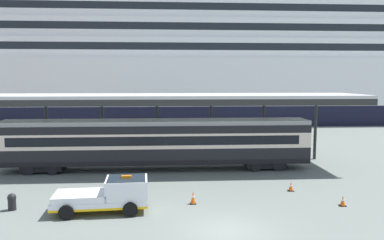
% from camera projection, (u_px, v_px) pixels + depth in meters
% --- Properties ---
extents(ground_plane, '(400.00, 400.00, 0.00)m').
position_uv_depth(ground_plane, '(227.00, 231.00, 18.26)').
color(ground_plane, slate).
extents(cruise_ship, '(171.24, 27.20, 34.04)m').
position_uv_depth(cruise_ship, '(114.00, 61.00, 69.48)').
color(cruise_ship, black).
rests_on(cruise_ship, ground).
extents(platform_canopy, '(34.01, 6.26, 6.15)m').
position_uv_depth(platform_canopy, '(156.00, 98.00, 30.51)').
color(platform_canopy, '#BABABA').
rests_on(platform_canopy, ground).
extents(train_carriage, '(24.79, 2.81, 4.11)m').
position_uv_depth(train_carriage, '(156.00, 142.00, 30.41)').
color(train_carriage, black).
rests_on(train_carriage, ground).
extents(service_truck, '(5.32, 2.52, 2.02)m').
position_uv_depth(service_truck, '(110.00, 194.00, 20.86)').
color(service_truck, white).
rests_on(service_truck, ground).
extents(traffic_cone_near, '(0.36, 0.36, 0.78)m').
position_uv_depth(traffic_cone_near, '(193.00, 198.00, 22.17)').
color(traffic_cone_near, black).
rests_on(traffic_cone_near, ground).
extents(traffic_cone_mid, '(0.36, 0.36, 0.61)m').
position_uv_depth(traffic_cone_mid, '(343.00, 201.00, 21.82)').
color(traffic_cone_mid, black).
rests_on(traffic_cone_mid, ground).
extents(traffic_cone_far, '(0.36, 0.36, 0.62)m').
position_uv_depth(traffic_cone_far, '(291.00, 186.00, 24.75)').
color(traffic_cone_far, black).
rests_on(traffic_cone_far, ground).
extents(quay_bollard, '(0.48, 0.48, 0.96)m').
position_uv_depth(quay_bollard, '(12.00, 201.00, 21.10)').
color(quay_bollard, black).
rests_on(quay_bollard, ground).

